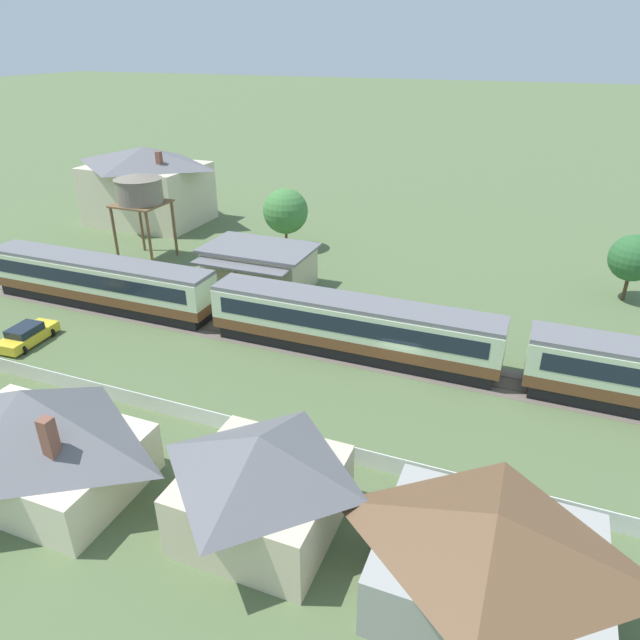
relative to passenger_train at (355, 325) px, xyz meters
The scene contains 13 objects.
ground_plane 4.35m from the passenger_train, 15.61° to the right, with size 600.00×600.00×0.00m, color #566B42.
passenger_train is the anchor object (origin of this frame).
railway_track 5.14m from the passenger_train, behind, with size 117.02×3.60×0.04m.
station_building 14.35m from the passenger_train, 144.19° to the left, with size 9.46×7.26×3.69m.
station_house_grey_roof 39.33m from the passenger_train, 146.87° to the left, with size 13.67×10.27×8.75m.
water_tower 27.75m from the passenger_train, 157.28° to the left, with size 4.53×4.53×8.49m.
cottage_grey_roof 20.61m from the passenger_train, 119.94° to the right, with size 10.66×6.88×5.36m.
cottage_grey_roof_2 16.43m from the passenger_train, 85.84° to the right, with size 6.90×6.83×4.98m.
cottage_brown_roof 19.84m from the passenger_train, 56.65° to the right, with size 8.96×7.22×4.43m.
picket_fence_front 12.49m from the passenger_train, 118.02° to the right, with size 45.73×0.06×1.05m, color white.
parked_car_yellow 23.58m from the passenger_train, 162.00° to the right, with size 2.45×4.57×1.40m.
yard_tree_1 24.99m from the passenger_train, 43.36° to the left, with size 3.82×3.82×5.62m.
yard_tree_2 23.30m from the passenger_train, 126.47° to the left, with size 4.61×4.61×6.25m.
Camera 1 is at (7.00, -32.13, 19.78)m, focal length 32.00 mm.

